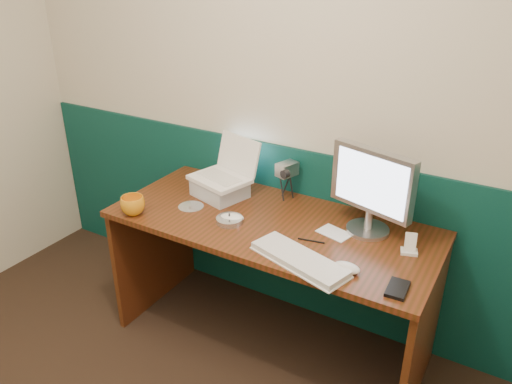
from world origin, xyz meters
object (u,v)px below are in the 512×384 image
Objects in this scene: desk at (271,285)px; laptop at (219,160)px; mug at (133,205)px; camcorder at (287,180)px; keyboard at (299,260)px; monitor at (372,192)px.

laptop reaches higher than desk.
mug is 0.57× the size of camcorder.
mug is at bearing -118.44° from camcorder.
laptop reaches higher than keyboard.
desk is 0.54m from keyboard.
monitor is (0.81, 0.04, -0.00)m from laptop.
camcorder is (-0.33, 0.52, 0.09)m from keyboard.
keyboard is at bearing -43.02° from desk.
monitor is 0.47m from keyboard.
laptop is at bearing -160.69° from monitor.
mug is at bearing -161.73° from keyboard.
camcorder reaches higher than desk.
desk is 0.55m from camcorder.
desk is 7.57× the size of camcorder.
laptop is at bearing -135.53° from camcorder.
monitor reaches higher than camcorder.
keyboard is at bearing 1.62° from mug.
laptop is 0.67× the size of keyboard.
camcorder is at bearing -177.12° from monitor.
laptop is 0.37m from camcorder.
monitor is (0.43, 0.14, 0.58)m from desk.
laptop reaches higher than mug.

